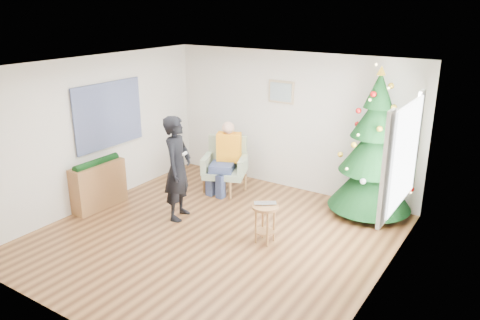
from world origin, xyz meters
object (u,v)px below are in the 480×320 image
Objects in this scene: standing_man at (178,168)px; console at (99,186)px; stool at (265,224)px; armchair at (225,171)px; christmas_tree at (374,150)px.

console is (-1.44, -0.45, -0.47)m from standing_man.
standing_man is (-1.64, -0.02, 0.56)m from stool.
armchair is at bearing 54.63° from console.
stool is at bearing -106.42° from standing_man.
standing_man is 1.74× the size of console.
christmas_tree is at bearing 62.42° from stool.
christmas_tree reaches higher than console.
christmas_tree is at bearing -12.51° from armchair.
console reaches higher than stool.
standing_man reaches higher than console.
standing_man is at bearing -111.73° from armchair.
christmas_tree is 1.44× the size of standing_man.
standing_man reaches higher than armchair.
stool is 0.59× the size of armchair.
standing_man is at bearing -179.19° from stool.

